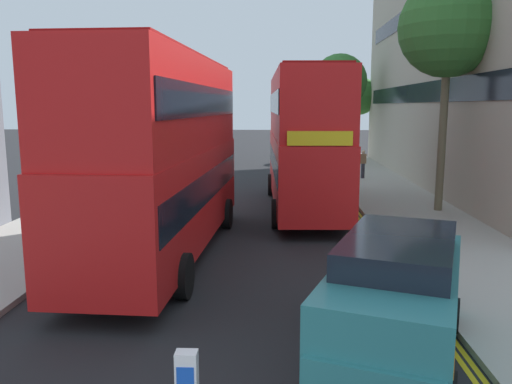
{
  "coord_description": "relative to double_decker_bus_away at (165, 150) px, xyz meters",
  "views": [
    {
      "loc": [
        1.14,
        -3.55,
        4.25
      ],
      "look_at": [
        0.5,
        11.0,
        1.8
      ],
      "focal_mm": 35.77,
      "sensor_mm": 36.0,
      "label": 1
    }
  ],
  "objects": [
    {
      "name": "sidewalk_right",
      "position": [
        8.56,
        5.34,
        -2.96
      ],
      "size": [
        4.0,
        80.0,
        0.14
      ],
      "primitive_type": "cube",
      "color": "#ADA89E",
      "rests_on": "ground"
    },
    {
      "name": "sidewalk_left",
      "position": [
        -4.44,
        5.34,
        -2.96
      ],
      "size": [
        4.0,
        80.0,
        0.14
      ],
      "primitive_type": "cube",
      "color": "#ADA89E",
      "rests_on": "ground"
    },
    {
      "name": "kerb_line_outer",
      "position": [
        6.46,
        3.34,
        -3.03
      ],
      "size": [
        0.1,
        56.0,
        0.01
      ],
      "primitive_type": "cube",
      "color": "yellow",
      "rests_on": "ground"
    },
    {
      "name": "kerb_line_inner",
      "position": [
        6.3,
        3.34,
        -3.03
      ],
      "size": [
        0.1,
        56.0,
        0.01
      ],
      "primitive_type": "cube",
      "color": "yellow",
      "rests_on": "ground"
    },
    {
      "name": "double_decker_bus_away",
      "position": [
        0.0,
        0.0,
        0.0
      ],
      "size": [
        3.14,
        10.9,
        5.64
      ],
      "color": "red",
      "rests_on": "ground"
    },
    {
      "name": "double_decker_bus_oncoming",
      "position": [
        4.24,
        6.76,
        0.0
      ],
      "size": [
        3.11,
        10.89,
        5.64
      ],
      "color": "red",
      "rests_on": "ground"
    },
    {
      "name": "taxi_minivan",
      "position": [
        5.15,
        -6.08,
        -1.96
      ],
      "size": [
        3.38,
        5.16,
        2.12
      ],
      "color": "teal",
      "rests_on": "ground"
    },
    {
      "name": "pedestrian_far",
      "position": [
        8.1,
        15.34,
        -2.04
      ],
      "size": [
        0.34,
        0.22,
        1.62
      ],
      "color": "#2D2D38",
      "rests_on": "sidewalk_right"
    },
    {
      "name": "street_tree_near",
      "position": [
        7.57,
        23.46,
        2.96
      ],
      "size": [
        3.93,
        3.93,
        7.84
      ],
      "color": "#6B6047",
      "rests_on": "sidewalk_right"
    },
    {
      "name": "street_tree_mid",
      "position": [
        9.63,
        6.17,
        4.15
      ],
      "size": [
        3.79,
        3.79,
        8.98
      ],
      "color": "#6B6047",
      "rests_on": "sidewalk_right"
    },
    {
      "name": "street_tree_far",
      "position": [
        9.76,
        28.59,
        2.02
      ],
      "size": [
        3.08,
        3.08,
        6.49
      ],
      "color": "#6B6047",
      "rests_on": "sidewalk_right"
    }
  ]
}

